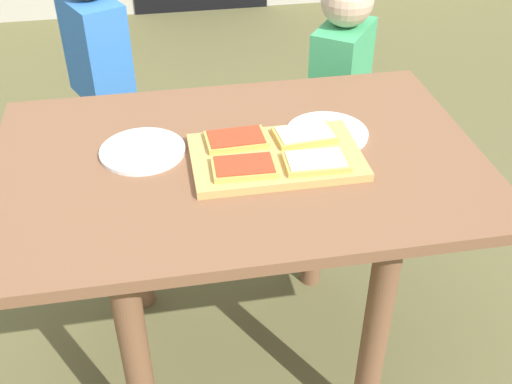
{
  "coord_description": "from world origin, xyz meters",
  "views": [
    {
      "loc": [
        -0.18,
        -1.22,
        1.52
      ],
      "look_at": [
        0.04,
        0.0,
        0.61
      ],
      "focal_mm": 43.75,
      "sensor_mm": 36.0,
      "label": 1
    }
  ],
  "objects_px": {
    "cutting_board": "(276,157)",
    "pizza_slice_near_left": "(243,167)",
    "dining_table": "(239,200)",
    "plate_white_right": "(327,133)",
    "child_right": "(339,95)",
    "pizza_slice_far_right": "(305,135)",
    "plate_white_left": "(143,151)",
    "child_left": "(102,84)",
    "pizza_slice_far_left": "(237,139)",
    "pizza_slice_near_right": "(316,162)"
  },
  "relations": [
    {
      "from": "pizza_slice_near_right",
      "to": "child_left",
      "type": "relative_size",
      "value": 0.14
    },
    {
      "from": "cutting_board",
      "to": "pizza_slice_far_left",
      "type": "height_order",
      "value": "pizza_slice_far_left"
    },
    {
      "from": "plate_white_right",
      "to": "plate_white_left",
      "type": "height_order",
      "value": "same"
    },
    {
      "from": "cutting_board",
      "to": "child_right",
      "type": "bearing_deg",
      "value": 60.51
    },
    {
      "from": "pizza_slice_far_right",
      "to": "dining_table",
      "type": "bearing_deg",
      "value": -170.97
    },
    {
      "from": "plate_white_right",
      "to": "plate_white_left",
      "type": "bearing_deg",
      "value": -179.79
    },
    {
      "from": "pizza_slice_far_right",
      "to": "plate_white_left",
      "type": "xyz_separation_m",
      "value": [
        -0.39,
        0.03,
        -0.02
      ]
    },
    {
      "from": "pizza_slice_near_right",
      "to": "pizza_slice_far_right",
      "type": "xyz_separation_m",
      "value": [
        0.0,
        0.12,
        0.0
      ]
    },
    {
      "from": "dining_table",
      "to": "plate_white_left",
      "type": "relative_size",
      "value": 5.65
    },
    {
      "from": "pizza_slice_far_left",
      "to": "pizza_slice_near_left",
      "type": "xyz_separation_m",
      "value": [
        -0.01,
        -0.12,
        0.0
      ]
    },
    {
      "from": "child_left",
      "to": "child_right",
      "type": "distance_m",
      "value": 0.8
    },
    {
      "from": "cutting_board",
      "to": "child_right",
      "type": "height_order",
      "value": "child_right"
    },
    {
      "from": "dining_table",
      "to": "child_left",
      "type": "xyz_separation_m",
      "value": [
        -0.35,
        0.75,
        -0.02
      ]
    },
    {
      "from": "plate_white_left",
      "to": "pizza_slice_near_left",
      "type": "bearing_deg",
      "value": -33.52
    },
    {
      "from": "pizza_slice_far_left",
      "to": "pizza_slice_near_right",
      "type": "relative_size",
      "value": 1.0
    },
    {
      "from": "pizza_slice_far_left",
      "to": "child_right",
      "type": "distance_m",
      "value": 0.73
    },
    {
      "from": "dining_table",
      "to": "plate_white_left",
      "type": "height_order",
      "value": "plate_white_left"
    },
    {
      "from": "plate_white_left",
      "to": "pizza_slice_far_left",
      "type": "bearing_deg",
      "value": -6.35
    },
    {
      "from": "pizza_slice_near_left",
      "to": "pizza_slice_far_left",
      "type": "bearing_deg",
      "value": 86.93
    },
    {
      "from": "pizza_slice_far_left",
      "to": "plate_white_right",
      "type": "bearing_deg",
      "value": 6.61
    },
    {
      "from": "pizza_slice_far_left",
      "to": "child_left",
      "type": "height_order",
      "value": "child_left"
    },
    {
      "from": "dining_table",
      "to": "pizza_slice_near_left",
      "type": "relative_size",
      "value": 7.89
    },
    {
      "from": "pizza_slice_near_left",
      "to": "child_right",
      "type": "height_order",
      "value": "child_right"
    },
    {
      "from": "plate_white_right",
      "to": "pizza_slice_near_right",
      "type": "bearing_deg",
      "value": -114.57
    },
    {
      "from": "pizza_slice_near_left",
      "to": "pizza_slice_far_right",
      "type": "height_order",
      "value": "same"
    },
    {
      "from": "pizza_slice_far_left",
      "to": "child_left",
      "type": "xyz_separation_m",
      "value": [
        -0.35,
        0.71,
        -0.17
      ]
    },
    {
      "from": "dining_table",
      "to": "pizza_slice_near_left",
      "type": "bearing_deg",
      "value": -92.62
    },
    {
      "from": "cutting_board",
      "to": "pizza_slice_near_left",
      "type": "relative_size",
      "value": 2.7
    },
    {
      "from": "pizza_slice_far_right",
      "to": "cutting_board",
      "type": "bearing_deg",
      "value": -145.7
    },
    {
      "from": "dining_table",
      "to": "pizza_slice_near_right",
      "type": "height_order",
      "value": "pizza_slice_near_right"
    },
    {
      "from": "pizza_slice_far_left",
      "to": "plate_white_left",
      "type": "distance_m",
      "value": 0.23
    },
    {
      "from": "child_left",
      "to": "pizza_slice_far_right",
      "type": "bearing_deg",
      "value": -54.46
    },
    {
      "from": "cutting_board",
      "to": "pizza_slice_near_left",
      "type": "xyz_separation_m",
      "value": [
        -0.09,
        -0.05,
        0.02
      ]
    },
    {
      "from": "plate_white_left",
      "to": "child_right",
      "type": "distance_m",
      "value": 0.86
    },
    {
      "from": "plate_white_right",
      "to": "child_right",
      "type": "relative_size",
      "value": 0.21
    },
    {
      "from": "dining_table",
      "to": "pizza_slice_far_right",
      "type": "distance_m",
      "value": 0.23
    },
    {
      "from": "dining_table",
      "to": "child_right",
      "type": "relative_size",
      "value": 1.21
    },
    {
      "from": "plate_white_left",
      "to": "child_right",
      "type": "height_order",
      "value": "child_right"
    },
    {
      "from": "dining_table",
      "to": "pizza_slice_near_left",
      "type": "distance_m",
      "value": 0.18
    },
    {
      "from": "plate_white_right",
      "to": "cutting_board",
      "type": "bearing_deg",
      "value": -148.49
    },
    {
      "from": "pizza_slice_far_left",
      "to": "plate_white_left",
      "type": "bearing_deg",
      "value": 173.65
    },
    {
      "from": "cutting_board",
      "to": "pizza_slice_far_left",
      "type": "distance_m",
      "value": 0.11
    },
    {
      "from": "cutting_board",
      "to": "pizza_slice_far_left",
      "type": "xyz_separation_m",
      "value": [
        -0.08,
        0.06,
        0.02
      ]
    },
    {
      "from": "pizza_slice_near_right",
      "to": "pizza_slice_far_right",
      "type": "bearing_deg",
      "value": 88.47
    },
    {
      "from": "dining_table",
      "to": "pizza_slice_near_left",
      "type": "height_order",
      "value": "pizza_slice_near_left"
    },
    {
      "from": "pizza_slice_far_right",
      "to": "plate_white_right",
      "type": "height_order",
      "value": "pizza_slice_far_right"
    },
    {
      "from": "plate_white_right",
      "to": "pizza_slice_near_left",
      "type": "bearing_deg",
      "value": -148.28
    },
    {
      "from": "pizza_slice_far_left",
      "to": "pizza_slice_far_right",
      "type": "relative_size",
      "value": 0.98
    },
    {
      "from": "pizza_slice_far_right",
      "to": "plate_white_left",
      "type": "relative_size",
      "value": 0.74
    },
    {
      "from": "pizza_slice_far_right",
      "to": "child_left",
      "type": "xyz_separation_m",
      "value": [
        -0.52,
        0.72,
        -0.17
      ]
    }
  ]
}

